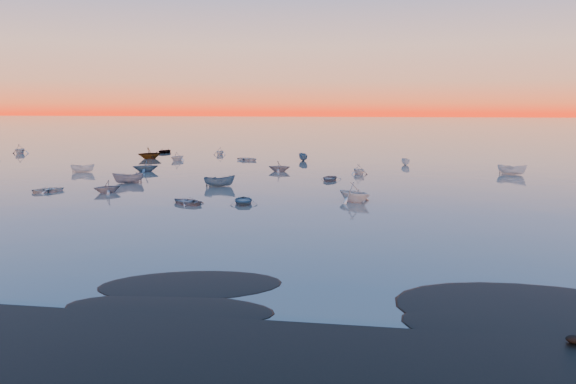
# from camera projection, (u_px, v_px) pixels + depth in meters

# --- Properties ---
(ground) EXTENTS (600.00, 600.00, 0.00)m
(ground) POSITION_uv_depth(u_px,v_px,m) (322.00, 147.00, 126.83)
(ground) COLOR #645D54
(ground) RESTS_ON ground
(mud_lobes) EXTENTS (140.00, 6.00, 0.07)m
(mud_lobes) POSITION_uv_depth(u_px,v_px,m) (133.00, 298.00, 28.26)
(mud_lobes) COLOR black
(mud_lobes) RESTS_ON ground
(moored_fleet) EXTENTS (124.00, 58.00, 1.20)m
(moored_fleet) POSITION_uv_depth(u_px,v_px,m) (292.00, 172.00, 80.96)
(moored_fleet) COLOR white
(moored_fleet) RESTS_ON ground
(boat_near_center) EXTENTS (2.69, 4.02, 1.28)m
(boat_near_center) POSITION_uv_depth(u_px,v_px,m) (220.00, 186.00, 66.36)
(boat_near_center) COLOR #3C5D73
(boat_near_center) RESTS_ON ground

